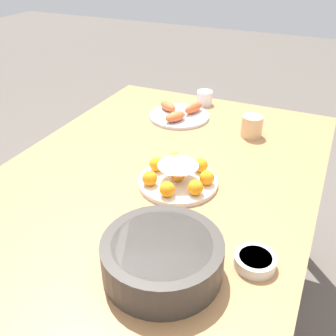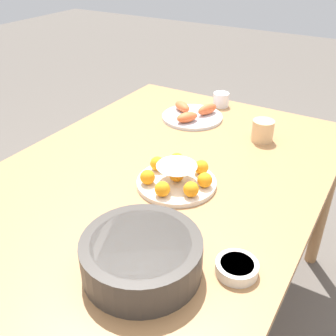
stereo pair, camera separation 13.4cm
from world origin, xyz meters
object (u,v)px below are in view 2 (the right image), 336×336
(dining_table, at_px, (160,191))
(cup_far, at_px, (263,131))
(serving_bowl, at_px, (142,255))
(sauce_bowl, at_px, (237,267))
(cup_near, at_px, (221,100))
(cake_plate, at_px, (177,177))
(seafood_platter, at_px, (192,115))

(dining_table, distance_m, cup_far, 0.49)
(cup_far, bearing_deg, serving_bowl, -0.98)
(cup_far, bearing_deg, sauce_bowl, 14.72)
(sauce_bowl, bearing_deg, cup_near, -153.55)
(dining_table, xyz_separation_m, cake_plate, (0.04, 0.09, 0.11))
(sauce_bowl, height_order, seafood_platter, seafood_platter)
(serving_bowl, height_order, sauce_bowl, serving_bowl)
(cake_plate, xyz_separation_m, sauce_bowl, (0.27, 0.33, -0.01))
(sauce_bowl, bearing_deg, cake_plate, -129.34)
(sauce_bowl, distance_m, cup_near, 1.10)
(seafood_platter, xyz_separation_m, cup_far, (0.05, 0.35, 0.03))
(serving_bowl, distance_m, cup_near, 1.13)
(cake_plate, bearing_deg, serving_bowl, 17.35)
(dining_table, bearing_deg, sauce_bowl, 53.46)
(seafood_platter, bearing_deg, cup_far, 82.18)
(cup_far, bearing_deg, dining_table, -28.55)
(cake_plate, relative_size, cup_near, 3.55)
(dining_table, distance_m, cup_near, 0.68)
(cup_near, bearing_deg, serving_bowl, 14.38)
(dining_table, height_order, cup_far, cup_far)
(dining_table, distance_m, cake_plate, 0.15)
(seafood_platter, height_order, cup_far, cup_far)
(serving_bowl, relative_size, cup_near, 3.98)
(cup_near, xyz_separation_m, cup_far, (0.25, 0.30, 0.01))
(cake_plate, xyz_separation_m, serving_bowl, (0.38, 0.12, 0.02))
(dining_table, distance_m, serving_bowl, 0.50)
(cup_near, bearing_deg, sauce_bowl, 26.45)
(seafood_platter, relative_size, cup_far, 3.12)
(serving_bowl, height_order, cup_near, serving_bowl)
(sauce_bowl, bearing_deg, dining_table, -126.54)
(seafood_platter, relative_size, cup_near, 3.62)
(dining_table, distance_m, seafood_platter, 0.49)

